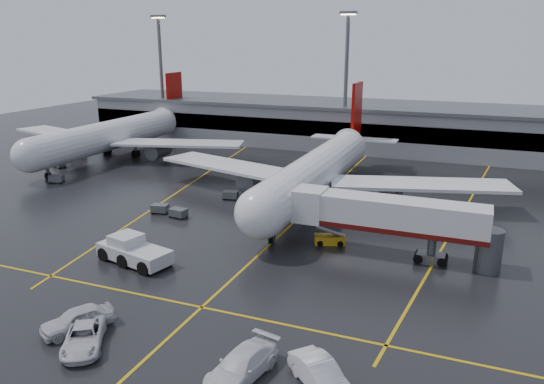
% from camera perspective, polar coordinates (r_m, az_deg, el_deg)
% --- Properties ---
extents(ground, '(220.00, 220.00, 0.00)m').
position_cam_1_polar(ground, '(61.70, 2.42, -3.28)').
color(ground, black).
rests_on(ground, ground).
extents(apron_line_centre, '(0.25, 90.00, 0.02)m').
position_cam_1_polar(apron_line_centre, '(61.70, 2.42, -3.27)').
color(apron_line_centre, gold).
rests_on(apron_line_centre, ground).
extents(apron_line_stop, '(60.00, 0.25, 0.02)m').
position_cam_1_polar(apron_line_stop, '(43.30, -7.62, -12.26)').
color(apron_line_stop, gold).
rests_on(apron_line_stop, ground).
extents(apron_line_left, '(9.99, 69.35, 0.02)m').
position_cam_1_polar(apron_line_left, '(78.59, -8.94, 0.82)').
color(apron_line_left, gold).
rests_on(apron_line_left, ground).
extents(apron_line_right, '(7.57, 69.64, 0.02)m').
position_cam_1_polar(apron_line_right, '(68.07, 19.80, -2.37)').
color(apron_line_right, gold).
rests_on(apron_line_right, ground).
extents(terminal, '(122.00, 19.00, 8.60)m').
position_cam_1_polar(terminal, '(105.88, 11.25, 7.04)').
color(terminal, gray).
rests_on(terminal, ground).
extents(light_mast_left, '(3.00, 1.20, 25.45)m').
position_cam_1_polar(light_mast_left, '(116.45, -11.92, 12.84)').
color(light_mast_left, '#595B60').
rests_on(light_mast_left, ground).
extents(light_mast_mid, '(3.00, 1.20, 25.45)m').
position_cam_1_polar(light_mast_mid, '(100.09, 8.03, 12.53)').
color(light_mast_mid, '#595B60').
rests_on(light_mast_mid, ground).
extents(main_airliner, '(48.80, 45.60, 14.10)m').
position_cam_1_polar(main_airliner, '(69.36, 5.15, 2.49)').
color(main_airliner, silver).
rests_on(main_airliner, ground).
extents(second_airliner, '(48.80, 45.60, 14.10)m').
position_cam_1_polar(second_airliner, '(99.45, -16.60, 6.04)').
color(second_airliner, silver).
rests_on(second_airliner, ground).
extents(jet_bridge, '(19.90, 3.40, 6.05)m').
position_cam_1_polar(jet_bridge, '(52.17, 12.61, -2.79)').
color(jet_bridge, silver).
rests_on(jet_bridge, ground).
extents(pushback_tractor, '(8.10, 4.79, 2.71)m').
position_cam_1_polar(pushback_tractor, '(52.27, -14.81, -6.24)').
color(pushback_tractor, silver).
rests_on(pushback_tractor, ground).
extents(belt_loader, '(3.39, 2.32, 1.98)m').
position_cam_1_polar(belt_loader, '(55.43, 6.27, -5.13)').
color(belt_loader, gold).
rests_on(belt_loader, ground).
extents(service_van_a, '(5.05, 5.96, 1.52)m').
position_cam_1_polar(service_van_a, '(39.89, -19.71, -14.57)').
color(service_van_a, silver).
rests_on(service_van_a, ground).
extents(service_van_b, '(3.53, 6.38, 1.75)m').
position_cam_1_polar(service_van_b, '(34.84, -3.31, -18.18)').
color(service_van_b, silver).
rests_on(service_van_b, ground).
extents(service_van_c, '(5.23, 4.99, 1.77)m').
position_cam_1_polar(service_van_c, '(34.03, 5.32, -19.15)').
color(service_van_c, silver).
rests_on(service_van_c, ground).
extents(service_van_d, '(4.49, 5.56, 1.78)m').
position_cam_1_polar(service_van_d, '(41.99, -20.31, -12.80)').
color(service_van_d, silver).
rests_on(service_van_d, ground).
extents(baggage_cart_a, '(2.17, 1.57, 1.12)m').
position_cam_1_polar(baggage_cart_a, '(64.06, -10.11, -2.20)').
color(baggage_cart_a, '#595B60').
rests_on(baggage_cart_a, ground).
extents(baggage_cart_b, '(2.23, 1.69, 1.12)m').
position_cam_1_polar(baggage_cart_b, '(66.09, -12.04, -1.73)').
color(baggage_cart_b, '#595B60').
rests_on(baggage_cart_b, ground).
extents(baggage_cart_c, '(2.25, 1.74, 1.12)m').
position_cam_1_polar(baggage_cart_c, '(70.46, -4.52, -0.30)').
color(baggage_cart_c, '#595B60').
rests_on(baggage_cart_c, ground).
extents(baggage_cart_d, '(2.31, 1.87, 1.12)m').
position_cam_1_polar(baggage_cart_d, '(94.78, -22.02, 2.84)').
color(baggage_cart_d, '#595B60').
rests_on(baggage_cart_d, ground).
extents(baggage_cart_e, '(2.33, 1.93, 1.12)m').
position_cam_1_polar(baggage_cart_e, '(84.86, -22.29, 1.37)').
color(baggage_cart_e, '#595B60').
rests_on(baggage_cart_e, ground).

